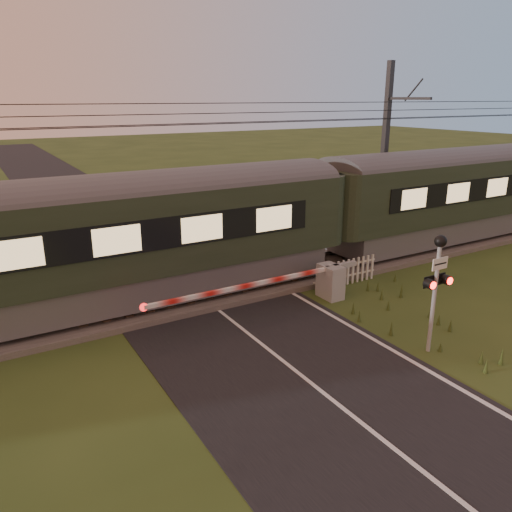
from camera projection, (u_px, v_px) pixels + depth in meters
ground at (313, 386)px, 11.37m from camera, size 160.00×160.00×0.00m
road at (320, 390)px, 11.19m from camera, size 6.00×140.00×0.03m
track_bed at (197, 292)px, 16.69m from camera, size 140.00×3.40×0.39m
overhead_wires at (190, 116)px, 14.97m from camera, size 120.00×0.62×0.62m
train at (324, 211)px, 18.58m from camera, size 41.46×2.86×3.86m
boom_gate at (321, 282)px, 16.01m from camera, size 7.35×0.85×1.14m
crossing_signal at (437, 273)px, 12.28m from camera, size 0.79×0.34×3.11m
picket_fence at (345, 272)px, 17.33m from camera, size 2.70×0.08×0.92m
catenary_mast at (386, 150)px, 22.32m from camera, size 0.24×2.47×7.78m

